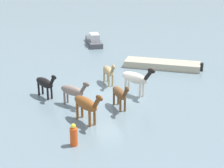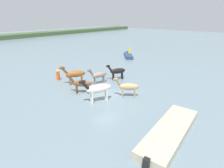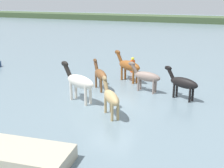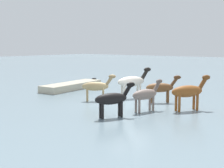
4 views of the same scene
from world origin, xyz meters
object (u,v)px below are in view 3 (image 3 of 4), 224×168
Objects in this scene: horse_mid_herd at (128,66)px; horse_dark_mare at (100,74)px; horse_rear_stallion at (146,76)px; horse_chestnut_trailing at (111,97)px; horse_gray_outer at (79,81)px; buoy_channel_marker at (133,65)px; horse_dun_straggler at (183,83)px.

horse_dark_mare is at bearing 95.96° from horse_mid_herd.
horse_chestnut_trailing is (-0.69, -4.14, 0.01)m from horse_rear_stallion.
horse_gray_outer is 1.35× the size of horse_dark_mare.
buoy_channel_marker is at bearing -49.06° from horse_dark_mare.
horse_gray_outer is 1.10× the size of horse_mid_herd.
horse_dark_mare reaches higher than buoy_channel_marker.
buoy_channel_marker is (-1.35, 8.27, -0.44)m from horse_chestnut_trailing.
horse_gray_outer is at bearing 105.06° from horse_mid_herd.
horse_gray_outer is 2.26× the size of buoy_channel_marker.
buoy_channel_marker is (-4.25, 4.71, -0.44)m from horse_dun_straggler.
horse_dun_straggler is at bearing -77.83° from horse_chestnut_trailing.
horse_mid_herd is 1.20× the size of horse_chestnut_trailing.
horse_chestnut_trailing is 1.02× the size of horse_dark_mare.
horse_dun_straggler is 4.94m from horse_dark_mare.
horse_chestnut_trailing is (0.95, -5.88, -0.12)m from horse_mid_herd.
horse_dun_straggler is (2.90, 3.57, 0.00)m from horse_chestnut_trailing.
horse_mid_herd reaches higher than horse_chestnut_trailing.
horse_mid_herd is 2.39m from horse_rear_stallion.
horse_dun_straggler reaches higher than horse_chestnut_trailing.
horse_mid_herd reaches higher than buoy_channel_marker.
horse_rear_stallion is 2.78m from horse_dark_mare.
buoy_channel_marker is (-0.40, 2.39, -0.56)m from horse_mid_herd.
horse_dun_straggler is at bearing -131.66° from horse_gray_outer.
horse_dark_mare is (-4.94, 0.02, -0.00)m from horse_dun_straggler.
horse_gray_outer is 1.21× the size of horse_dun_straggler.
horse_dun_straggler is (3.86, -2.31, -0.12)m from horse_mid_herd.
horse_gray_outer is at bearing -97.72° from buoy_channel_marker.
horse_mid_herd is at bearing -4.11° from horse_dun_straggler.
horse_gray_outer is 5.70m from horse_dun_straggler.
horse_gray_outer is 4.17m from horse_rear_stallion.
horse_rear_stallion is 1.93× the size of buoy_channel_marker.
horse_dun_straggler is 1.12× the size of horse_dark_mare.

